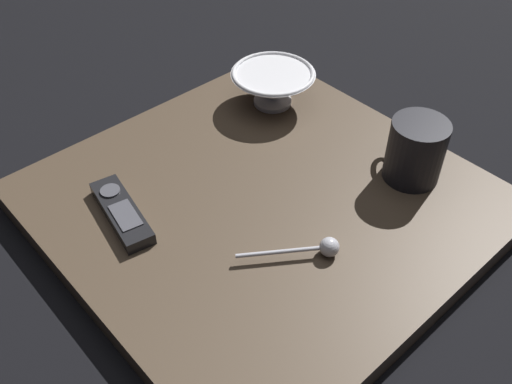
# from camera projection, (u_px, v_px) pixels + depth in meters

# --- Properties ---
(ground_plane) EXTENTS (6.00, 6.00, 0.00)m
(ground_plane) POSITION_uv_depth(u_px,v_px,m) (262.00, 212.00, 0.91)
(ground_plane) COLOR black
(table) EXTENTS (0.61, 0.62, 0.04)m
(table) POSITION_uv_depth(u_px,v_px,m) (263.00, 203.00, 0.90)
(table) COLOR #4C3D2D
(table) RESTS_ON ground
(cereal_bowl) EXTENTS (0.15, 0.15, 0.07)m
(cereal_bowl) POSITION_uv_depth(u_px,v_px,m) (273.00, 86.00, 1.04)
(cereal_bowl) COLOR silver
(cereal_bowl) RESTS_ON table
(coffee_mug) EXTENTS (0.09, 0.12, 0.10)m
(coffee_mug) POSITION_uv_depth(u_px,v_px,m) (415.00, 150.00, 0.88)
(coffee_mug) COLOR black
(coffee_mug) RESTS_ON table
(teaspoon) EXTENTS (0.12, 0.09, 0.03)m
(teaspoon) POSITION_uv_depth(u_px,v_px,m) (321.00, 248.00, 0.78)
(teaspoon) COLOR silver
(teaspoon) RESTS_ON table
(tv_remote_near) EXTENTS (0.07, 0.16, 0.02)m
(tv_remote_near) POSITION_uv_depth(u_px,v_px,m) (122.00, 212.00, 0.84)
(tv_remote_near) COLOR black
(tv_remote_near) RESTS_ON table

